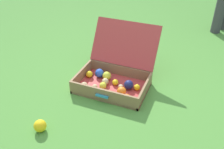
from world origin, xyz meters
name	(u,v)px	position (x,y,z in m)	size (l,w,h in m)	color
ground_plane	(116,95)	(0.00, 0.00, 0.00)	(16.00, 16.00, 0.00)	#4C8C38
open_suitcase	(115,74)	(-0.07, 0.16, 0.11)	(0.62, 0.67, 0.48)	#B23838
stray_ball_on_grass	(40,126)	(-0.35, -0.59, 0.05)	(0.09, 0.09, 0.09)	yellow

